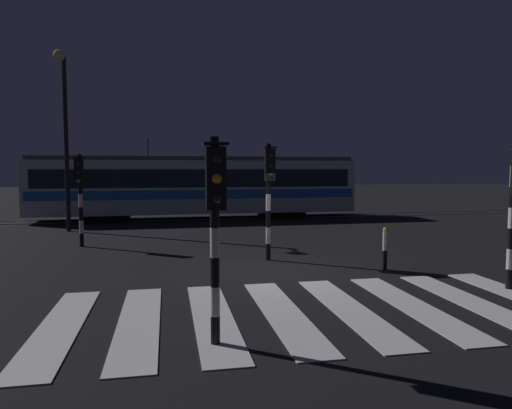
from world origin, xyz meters
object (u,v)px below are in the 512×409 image
(traffic_light_median_centre, at_px, (269,184))
(tram, at_px, (197,185))
(traffic_light_corner_far_left, at_px, (80,186))
(street_lamp_trackside_left, at_px, (64,120))
(bollard_island_edge, at_px, (385,248))
(traffic_light_kerb_mid_left, at_px, (215,210))

(traffic_light_median_centre, distance_m, tram, 11.69)
(traffic_light_corner_far_left, xyz_separation_m, tram, (4.56, 8.06, -0.30))
(traffic_light_median_centre, distance_m, street_lamp_trackside_left, 10.41)
(traffic_light_median_centre, height_order, bollard_island_edge, traffic_light_median_centre)
(traffic_light_corner_far_left, height_order, traffic_light_median_centre, traffic_light_median_centre)
(traffic_light_corner_far_left, xyz_separation_m, traffic_light_median_centre, (5.63, -3.57, 0.15))
(traffic_light_median_centre, bearing_deg, street_lamp_trackside_left, 131.95)
(traffic_light_median_centre, relative_size, tram, 0.20)
(traffic_light_corner_far_left, xyz_separation_m, traffic_light_kerb_mid_left, (3.36, -9.66, -0.01))
(traffic_light_corner_far_left, xyz_separation_m, bollard_island_edge, (8.31, -5.34, -1.49))
(bollard_island_edge, bearing_deg, street_lamp_trackside_left, 135.45)
(street_lamp_trackside_left, distance_m, bollard_island_edge, 13.86)
(tram, xyz_separation_m, bollard_island_edge, (3.74, -13.40, -1.19))
(traffic_light_median_centre, bearing_deg, tram, 95.23)
(traffic_light_corner_far_left, distance_m, street_lamp_trackside_left, 4.85)
(traffic_light_kerb_mid_left, height_order, traffic_light_median_centre, traffic_light_median_centre)
(tram, bearing_deg, traffic_light_kerb_mid_left, -93.90)
(traffic_light_kerb_mid_left, bearing_deg, traffic_light_corner_far_left, 109.17)
(traffic_light_corner_far_left, distance_m, traffic_light_median_centre, 6.67)
(street_lamp_trackside_left, bearing_deg, traffic_light_corner_far_left, -73.93)
(street_lamp_trackside_left, relative_size, tram, 0.43)
(traffic_light_kerb_mid_left, relative_size, traffic_light_median_centre, 0.93)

